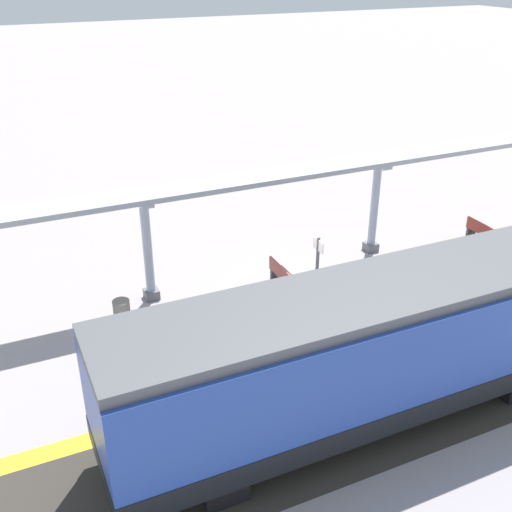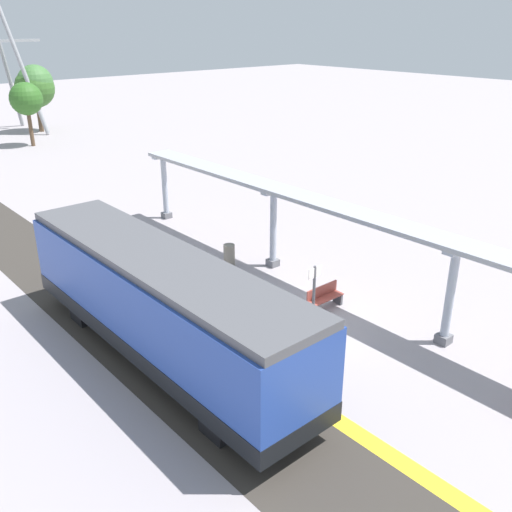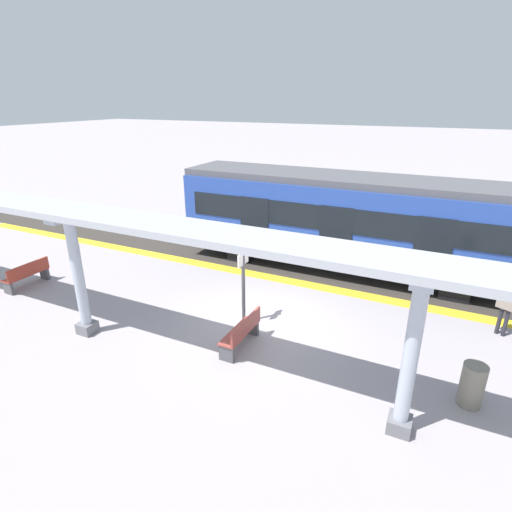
{
  "view_description": "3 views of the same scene",
  "coord_description": "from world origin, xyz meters",
  "views": [
    {
      "loc": [
        -13.61,
        7.94,
        9.69
      ],
      "look_at": [
        0.42,
        1.52,
        1.95
      ],
      "focal_mm": 42.64,
      "sensor_mm": 36.0,
      "label": 1
    },
    {
      "loc": [
        -12.12,
        -11.78,
        9.62
      ],
      "look_at": [
        0.27,
        2.47,
        1.63
      ],
      "focal_mm": 39.13,
      "sensor_mm": 36.0,
      "label": 2
    },
    {
      "loc": [
        9.27,
        4.21,
        5.99
      ],
      "look_at": [
        -0.52,
        -0.46,
        1.73
      ],
      "focal_mm": 28.4,
      "sensor_mm": 36.0,
      "label": 3
    }
  ],
  "objects": [
    {
      "name": "ground_plane",
      "position": [
        0.0,
        0.0,
        0.0
      ],
      "size": [
        176.0,
        176.0,
        0.0
      ],
      "primitive_type": "plane",
      "color": "#9E9599"
    },
    {
      "name": "tactile_edge_strip",
      "position": [
        -2.82,
        0.0,
        0.0
      ],
      "size": [
        0.52,
        32.01,
        0.01
      ],
      "primitive_type": "cube",
      "color": "gold",
      "rests_on": "ground"
    },
    {
      "name": "trackbed",
      "position": [
        -4.68,
        0.0,
        0.0
      ],
      "size": [
        3.2,
        44.01,
        0.01
      ],
      "primitive_type": "cube",
      "color": "#38332D",
      "rests_on": "ground"
    },
    {
      "name": "train_near_carriage",
      "position": [
        -4.68,
        1.11,
        1.83
      ],
      "size": [
        2.65,
        11.98,
        3.48
      ],
      "color": "#26469F",
      "rests_on": "ground"
    },
    {
      "name": "canopy_pillar_second",
      "position": [
        2.63,
        -4.04,
        1.69
      ],
      "size": [
        1.1,
        0.44,
        3.33
      ],
      "color": "slate",
      "rests_on": "ground"
    },
    {
      "name": "canopy_pillar_third",
      "position": [
        2.63,
        4.09,
        1.69
      ],
      "size": [
        1.1,
        0.44,
        3.33
      ],
      "color": "slate",
      "rests_on": "ground"
    },
    {
      "name": "canopy_pillar_fourth",
      "position": [
        2.63,
        12.37,
        1.69
      ],
      "size": [
        1.1,
        0.44,
        3.33
      ],
      "color": "slate",
      "rests_on": "ground"
    },
    {
      "name": "canopy_beam",
      "position": [
        2.63,
        0.06,
        3.41
      ],
      "size": [
        1.2,
        25.43,
        0.16
      ],
      "primitive_type": "cube",
      "color": "#A8AAB2",
      "rests_on": "canopy_pillar_nearest"
    },
    {
      "name": "bench_near_end",
      "position": [
        1.45,
        0.1,
        0.44
      ],
      "size": [
        1.51,
        0.46,
        0.86
      ],
      "color": "brown",
      "rests_on": "ground"
    },
    {
      "name": "trash_bin",
      "position": [
        1.25,
        5.31,
        0.48
      ],
      "size": [
        0.48,
        0.48,
        0.96
      ],
      "primitive_type": "cylinder",
      "color": "gray",
      "rests_on": "ground"
    },
    {
      "name": "platform_info_sign",
      "position": [
        0.31,
        -0.45,
        1.33
      ],
      "size": [
        0.56,
        0.1,
        2.2
      ],
      "color": "#4C4C51",
      "rests_on": "ground"
    },
    {
      "name": "passenger_waiting_near_edge",
      "position": [
        -2.09,
        6.12,
        1.0
      ],
      "size": [
        0.38,
        0.51,
        1.61
      ],
      "color": "#282730",
      "rests_on": "ground"
    },
    {
      "name": "tree_left_background",
      "position": [
        4.26,
        35.28,
        3.77
      ],
      "size": [
        2.61,
        2.61,
        5.11
      ],
      "color": "brown",
      "rests_on": "ground"
    },
    {
      "name": "tree_right_background",
      "position": [
        7.27,
        41.27,
        3.94
      ],
      "size": [
        3.52,
        3.52,
        5.71
      ],
      "color": "brown",
      "rests_on": "ground"
    },
    {
      "name": "tree_centre_background",
      "position": [
        7.36,
        41.21,
        4.38
      ],
      "size": [
        3.17,
        3.17,
        5.99
      ],
      "color": "brown",
      "rests_on": "ground"
    }
  ]
}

